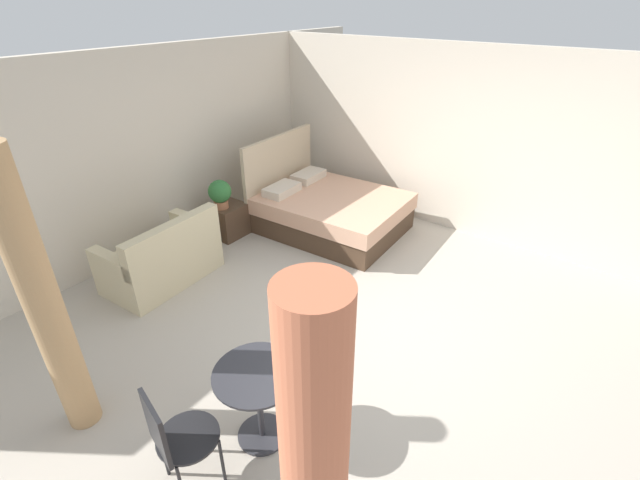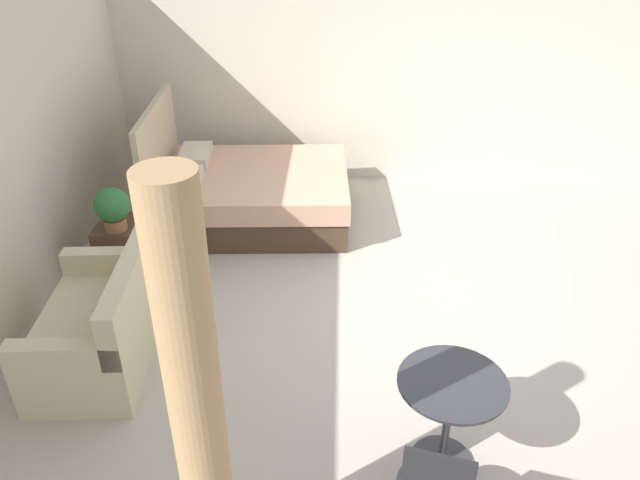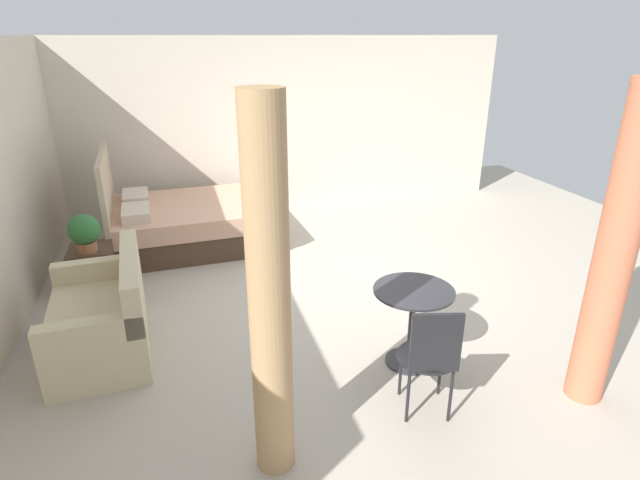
{
  "view_description": "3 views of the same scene",
  "coord_description": "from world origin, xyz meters",
  "views": [
    {
      "loc": [
        -3.31,
        -1.72,
        3.11
      ],
      "look_at": [
        0.32,
        0.97,
        0.58
      ],
      "focal_mm": 24.77,
      "sensor_mm": 36.0,
      "label": 1
    },
    {
      "loc": [
        -4.41,
        0.73,
        3.23
      ],
      "look_at": [
        0.05,
        0.88,
        0.6
      ],
      "focal_mm": 34.41,
      "sensor_mm": 36.0,
      "label": 2
    },
    {
      "loc": [
        -5.0,
        1.78,
        2.59
      ],
      "look_at": [
        -0.19,
        0.39,
        0.57
      ],
      "focal_mm": 28.67,
      "sensor_mm": 36.0,
      "label": 3
    }
  ],
  "objects": [
    {
      "name": "couch",
      "position": [
        -0.79,
        2.51,
        0.3
      ],
      "size": [
        1.35,
        0.86,
        0.86
      ],
      "color": "beige",
      "rests_on": "ground"
    },
    {
      "name": "balcony_table",
      "position": [
        -1.71,
        0.04,
        0.48
      ],
      "size": [
        0.66,
        0.66,
        0.69
      ],
      "color": "#2D2D33",
      "rests_on": "ground"
    },
    {
      "name": "wall_back",
      "position": [
        0.0,
        3.39,
        1.29
      ],
      "size": [
        8.43,
        0.12,
        2.58
      ],
      "primitive_type": "cube",
      "color": "beige",
      "rests_on": "ground"
    },
    {
      "name": "potted_plant",
      "position": [
        0.4,
        2.75,
        0.7
      ],
      "size": [
        0.32,
        0.32,
        0.41
      ],
      "color": "#935B3D",
      "rests_on": "nightstand"
    },
    {
      "name": "ground_plane",
      "position": [
        0.0,
        0.0,
        -0.01
      ],
      "size": [
        8.43,
        9.77,
        0.02
      ],
      "primitive_type": "cube",
      "color": "#B2A899"
    },
    {
      "name": "wall_right",
      "position": [
        2.71,
        0.0,
        1.29
      ],
      "size": [
        0.12,
        6.77,
        2.58
      ],
      "primitive_type": "cube",
      "color": "beige",
      "rests_on": "ground"
    },
    {
      "name": "bed",
      "position": [
        1.54,
        1.71,
        0.31
      ],
      "size": [
        1.67,
        2.08,
        1.28
      ],
      "color": "#473323",
      "rests_on": "ground"
    },
    {
      "name": "curtain_right",
      "position": [
        -2.46,
        1.35,
        1.18
      ],
      "size": [
        0.25,
        0.25,
        2.36
      ],
      "color": "tan",
      "rests_on": "ground"
    },
    {
      "name": "nightstand",
      "position": [
        0.5,
        2.76,
        0.24
      ],
      "size": [
        0.47,
        0.43,
        0.48
      ],
      "color": "#473323",
      "rests_on": "ground"
    }
  ]
}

